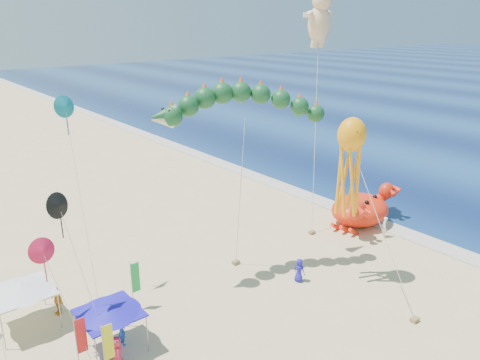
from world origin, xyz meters
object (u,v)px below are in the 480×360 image
Objects in this scene: crab_inflatable at (361,209)px; canopy_white at (21,288)px; octopus_kite at (350,160)px; canopy_blue at (109,309)px; dragon_kite at (243,110)px; cherub_kite at (320,18)px.

crab_inflatable is 2.04× the size of canopy_white.
canopy_blue is (-15.18, 2.85, -5.89)m from octopus_kite.
cherub_kite reaches higher than dragon_kite.
octopus_kite is 20.62m from canopy_white.
cherub_kite is at bearing 53.57° from octopus_kite.
canopy_blue is (-10.75, -2.28, -8.77)m from dragon_kite.
canopy_blue is (-21.96, -6.33, -14.26)m from cherub_kite.
dragon_kite is at bearing -11.00° from canopy_white.
cherub_kite is at bearing 107.31° from crab_inflatable.
canopy_blue is (-23.36, -1.84, 1.06)m from crab_inflatable.
cherub_kite is 26.94m from canopy_blue.
crab_inflatable is 0.65× the size of octopus_kite.
crab_inflatable is at bearing -6.74° from canopy_white.
cherub_kite is at bearing 19.86° from dragon_kite.
octopus_kite is 3.35× the size of canopy_blue.
dragon_kite reaches higher than crab_inflatable.
crab_inflatable is at bearing -72.69° from cherub_kite.
canopy_blue is at bearing -175.50° from crab_inflatable.
dragon_kite reaches higher than canopy_white.
octopus_kite is 16.53m from canopy_blue.
octopus_kite is at bearing -150.15° from crab_inflatable.
dragon_kite reaches higher than canopy_blue.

